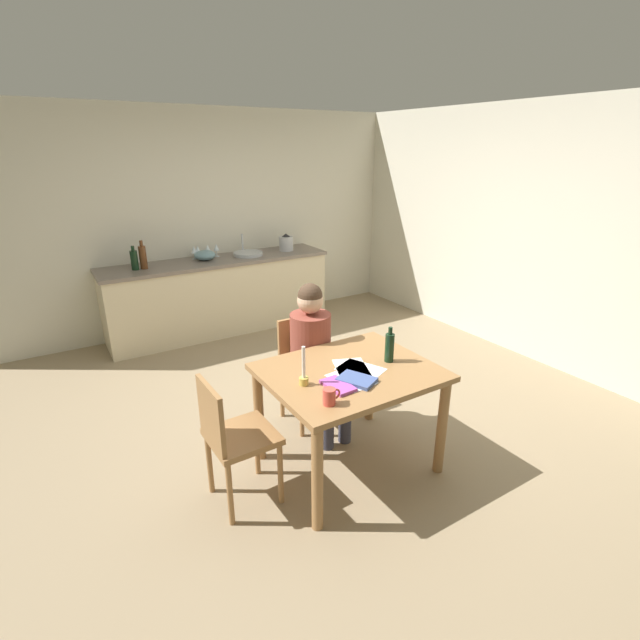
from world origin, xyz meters
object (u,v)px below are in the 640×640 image
at_px(bottle_vinegar, 143,257).
at_px(mixing_bowl, 205,255).
at_px(wine_bottle_on_table, 390,347).
at_px(bottle_oil, 134,260).
at_px(book_cookery, 357,380).
at_px(wine_glass_back_right, 194,250).
at_px(person_seated, 315,350).
at_px(sink_unit, 248,253).
at_px(chair_at_table, 306,365).
at_px(coffee_mug, 330,396).
at_px(wine_glass_by_kettle, 208,248).
at_px(candlestick, 304,374).
at_px(wine_glass_back_left, 198,250).
at_px(wine_glass_near_sink, 216,248).
at_px(book_magazine, 338,386).
at_px(stovetop_kettle, 286,243).
at_px(chair_side_empty, 233,436).
at_px(dining_table, 349,385).

relative_size(bottle_vinegar, mixing_bowl, 1.24).
distance_m(wine_bottle_on_table, bottle_oil, 3.19).
xyz_separation_m(book_cookery, wine_glass_back_right, (0.01, 3.30, 0.24)).
bearing_deg(bottle_vinegar, person_seated, -73.37).
relative_size(wine_bottle_on_table, sink_unit, 0.70).
distance_m(chair_at_table, sink_unit, 2.39).
bearing_deg(person_seated, coffee_mug, -116.00).
height_order(wine_bottle_on_table, wine_glass_by_kettle, wine_glass_by_kettle).
distance_m(candlestick, book_cookery, 0.34).
xyz_separation_m(candlestick, bottle_vinegar, (-0.30, 2.99, 0.20)).
height_order(candlestick, wine_glass_back_left, wine_glass_back_left).
distance_m(coffee_mug, mixing_bowl, 3.35).
relative_size(bottle_vinegar, wine_glass_near_sink, 2.02).
distance_m(person_seated, book_magazine, 0.76).
distance_m(bottle_oil, wine_glass_back_right, 0.73).
bearing_deg(book_cookery, mixing_bowl, 61.60).
relative_size(bottle_oil, wine_glass_by_kettle, 1.69).
bearing_deg(coffee_mug, stovetop_kettle, 66.03).
height_order(sink_unit, bottle_vinegar, bottle_vinegar).
distance_m(chair_side_empty, stovetop_kettle, 3.53).
height_order(dining_table, bottle_vinegar, bottle_vinegar).
xyz_separation_m(bottle_oil, wine_glass_back_left, (0.75, 0.16, -0.00)).
relative_size(wine_bottle_on_table, wine_glass_by_kettle, 1.64).
xyz_separation_m(wine_bottle_on_table, bottle_oil, (-1.06, 3.01, 0.15)).
bearing_deg(wine_glass_back_left, sink_unit, -14.21).
relative_size(book_cookery, wine_glass_near_sink, 1.49).
xyz_separation_m(chair_side_empty, book_magazine, (0.62, -0.23, 0.27)).
relative_size(book_cookery, wine_glass_back_right, 1.49).
bearing_deg(wine_glass_back_right, bottle_vinegar, -165.07).
distance_m(mixing_bowl, wine_glass_back_left, 0.13).
distance_m(bottle_vinegar, wine_glass_back_left, 0.68).
bearing_deg(coffee_mug, book_magazine, 42.81).
distance_m(candlestick, mixing_bowl, 3.07).
xyz_separation_m(chair_at_table, mixing_bowl, (-0.02, 2.33, 0.48)).
relative_size(book_cookery, wine_glass_back_left, 1.49).
xyz_separation_m(book_magazine, bottle_vinegar, (-0.46, 3.13, 0.27)).
distance_m(person_seated, wine_glass_back_right, 2.61).
xyz_separation_m(wine_glass_by_kettle, wine_glass_back_right, (-0.17, 0.00, 0.00)).
xyz_separation_m(coffee_mug, bottle_oil, (-0.40, 3.27, 0.20)).
bearing_deg(stovetop_kettle, bottle_vinegar, -179.55).
distance_m(dining_table, stovetop_kettle, 3.21).
relative_size(chair_at_table, wine_bottle_on_table, 3.41).
bearing_deg(bottle_oil, wine_glass_by_kettle, 10.51).
distance_m(chair_side_empty, coffee_mug, 0.67).
relative_size(chair_side_empty, book_magazine, 3.86).
bearing_deg(bottle_oil, mixing_bowl, 3.69).
bearing_deg(person_seated, dining_table, -96.37).
bearing_deg(person_seated, wine_glass_near_sink, 86.27).
bearing_deg(wine_glass_near_sink, stovetop_kettle, -9.70).
bearing_deg(chair_at_table, stovetop_kettle, 65.44).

